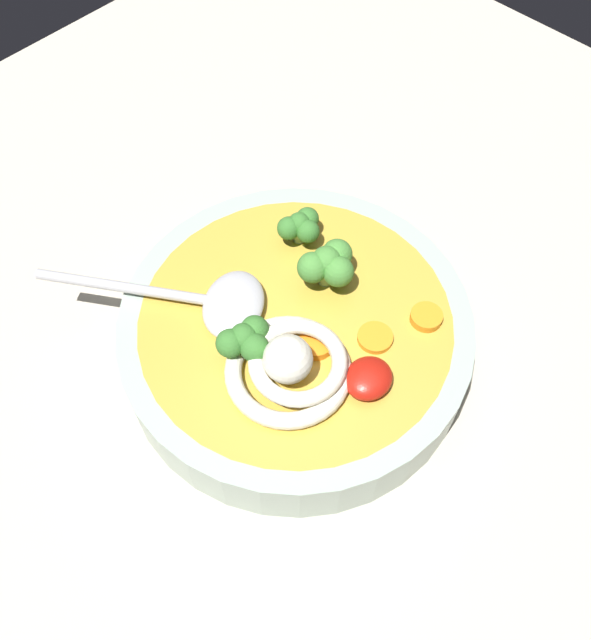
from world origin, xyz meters
TOP-DOWN VIEW (x-y plane):
  - table_slab at (0.00, 0.00)cm, footprint 97.06×97.06cm
  - soup_bowl at (-1.23, 0.96)cm, footprint 26.07×26.07cm
  - noodle_pile at (-4.68, -1.89)cm, footprint 9.62×9.43cm
  - soup_spoon at (-4.49, 5.94)cm, footprint 12.27×16.25cm
  - chili_sauce_dollop at (-1.58, -6.18)cm, footprint 3.50×3.15cm
  - broccoli_floret_front at (2.89, 1.58)cm, footprint 4.49×3.86cm
  - broccoli_floret_rear at (-5.64, 1.42)cm, footprint 3.96×3.41cm
  - broccoli_floret_beside_noodles at (4.40, 5.81)cm, footprint 3.54×3.04cm
  - carrot_slice_right at (-1.81, -1.60)cm, footprint 2.48×2.48cm
  - carrot_slice_extra_a at (1.50, -4.26)cm, footprint 2.54×2.54cm
  - carrot_slice_extra_b at (5.33, -5.84)cm, footprint 2.34×2.34cm

SIDE VIEW (x-z plane):
  - table_slab at x=0.00cm, z-range 0.00..2.62cm
  - soup_bowl at x=-1.23cm, z-range 2.70..7.41cm
  - carrot_slice_extra_a at x=1.50cm, z-range 7.34..7.81cm
  - carrot_slice_extra_b at x=5.33cm, z-range 7.34..8.02cm
  - carrot_slice_right at x=-1.81cm, z-range 7.34..8.09cm
  - chili_sauce_dollop at x=-1.58cm, z-range 7.34..8.91cm
  - soup_spoon at x=-4.49cm, z-range 7.34..8.94cm
  - noodle_pile at x=-4.68cm, z-range 6.61..10.47cm
  - broccoli_floret_beside_noodles at x=4.40cm, z-range 7.69..10.49cm
  - broccoli_floret_rear at x=-5.64cm, z-range 7.73..10.87cm
  - broccoli_floret_front at x=2.89cm, z-range 7.79..11.33cm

